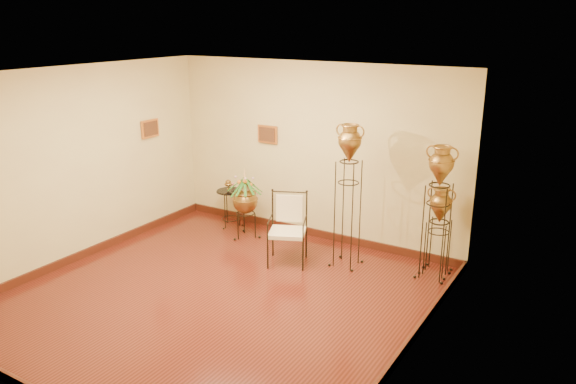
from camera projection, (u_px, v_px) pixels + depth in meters
The scene contains 8 objects.
ground at pixel (219, 297), 7.18m from camera, with size 5.00×5.00×0.00m, color #5C1E15.
room_shell at pixel (213, 165), 6.68m from camera, with size 5.02×5.02×2.81m.
amphora_tall at pixel (348, 195), 7.81m from camera, with size 0.47×0.47×2.07m.
amphora_mid at pixel (437, 212), 7.48m from camera, with size 0.46×0.46×1.86m.
amphora_short at pixel (439, 231), 7.68m from camera, with size 0.44×0.44×1.26m.
planter_urn at pixel (245, 198), 8.96m from camera, with size 0.77×0.77×1.18m.
armchair at pixel (287, 230), 8.02m from camera, with size 0.75×0.73×1.03m.
side_table at pixel (230, 207), 9.55m from camera, with size 0.57×0.57×0.80m.
Camera 1 is at (4.12, -5.06, 3.41)m, focal length 35.00 mm.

